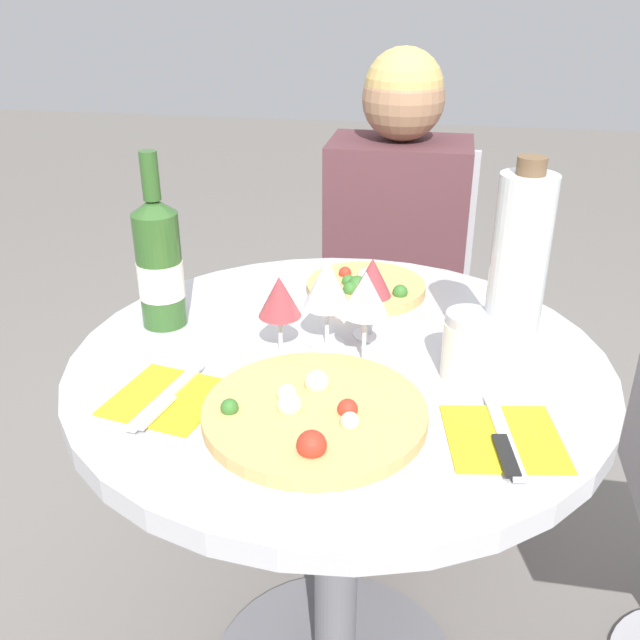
{
  "coord_description": "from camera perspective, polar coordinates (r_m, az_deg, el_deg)",
  "views": [
    {
      "loc": [
        0.15,
        -1.0,
        1.34
      ],
      "look_at": [
        -0.02,
        -0.08,
        0.87
      ],
      "focal_mm": 40.0,
      "sensor_mm": 36.0,
      "label": 1
    }
  ],
  "objects": [
    {
      "name": "dining_table",
      "position": [
        1.26,
        1.43,
        -10.4
      ],
      "size": [
        0.87,
        0.87,
        0.77
      ],
      "color": "slate",
      "rests_on": "ground_plane"
    },
    {
      "name": "chair_behind_diner",
      "position": [
        2.02,
        5.91,
        -0.29
      ],
      "size": [
        0.4,
        0.4,
        0.9
      ],
      "rotation": [
        0.0,
        0.0,
        3.14
      ],
      "color": "#ADADB2",
      "rests_on": "ground_plane"
    },
    {
      "name": "seated_diner",
      "position": [
        1.84,
        5.66,
        0.49
      ],
      "size": [
        0.35,
        0.47,
        1.18
      ],
      "rotation": [
        0.0,
        0.0,
        3.14
      ],
      "color": "#512D33",
      "rests_on": "ground_plane"
    },
    {
      "name": "pizza_large",
      "position": [
        0.99,
        -0.49,
        -7.43
      ],
      "size": [
        0.31,
        0.31,
        0.05
      ],
      "color": "tan",
      "rests_on": "dining_table"
    },
    {
      "name": "pizza_small_far",
      "position": [
        1.37,
        3.64,
        2.64
      ],
      "size": [
        0.23,
        0.23,
        0.05
      ],
      "color": "tan",
      "rests_on": "dining_table"
    },
    {
      "name": "wine_bottle",
      "position": [
        1.24,
        -12.73,
        4.45
      ],
      "size": [
        0.08,
        0.08,
        0.3
      ],
      "color": "#2D5623",
      "rests_on": "dining_table"
    },
    {
      "name": "tall_carafe",
      "position": [
        1.07,
        15.47,
        3.23
      ],
      "size": [
        0.08,
        0.08,
        0.34
      ],
      "color": "silver",
      "rests_on": "dining_table"
    },
    {
      "name": "sugar_shaker",
      "position": [
        1.1,
        11.68,
        -2.03
      ],
      "size": [
        0.08,
        0.08,
        0.11
      ],
      "color": "silver",
      "rests_on": "dining_table"
    },
    {
      "name": "wine_glass_center",
      "position": [
        1.14,
        0.57,
        2.88
      ],
      "size": [
        0.08,
        0.08,
        0.15
      ],
      "color": "silver",
      "rests_on": "dining_table"
    },
    {
      "name": "wine_glass_front_right",
      "position": [
        1.08,
        3.65,
        1.96
      ],
      "size": [
        0.07,
        0.07,
        0.16
      ],
      "color": "silver",
      "rests_on": "dining_table"
    },
    {
      "name": "wine_glass_back_right",
      "position": [
        1.18,
        4.2,
        3.24
      ],
      "size": [
        0.07,
        0.07,
        0.14
      ],
      "color": "silver",
      "rests_on": "dining_table"
    },
    {
      "name": "wine_glass_front_left",
      "position": [
        1.11,
        -3.26,
        1.71
      ],
      "size": [
        0.07,
        0.07,
        0.14
      ],
      "color": "silver",
      "rests_on": "dining_table"
    },
    {
      "name": "place_setting_left",
      "position": [
        1.06,
        -12.18,
        -6.16
      ],
      "size": [
        0.18,
        0.19,
        0.01
      ],
      "color": "yellow",
      "rests_on": "dining_table"
    },
    {
      "name": "place_setting_right",
      "position": [
        0.99,
        14.49,
        -9.17
      ],
      "size": [
        0.17,
        0.19,
        0.01
      ],
      "color": "yellow",
      "rests_on": "dining_table"
    }
  ]
}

